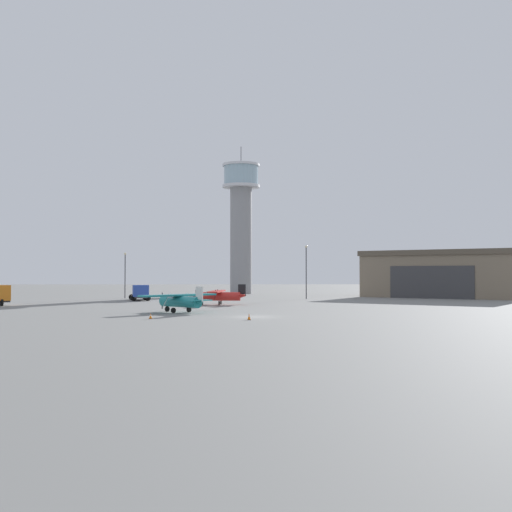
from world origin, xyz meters
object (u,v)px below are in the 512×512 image
at_px(airplane_red, 219,295).
at_px(truck_flatbed_blue, 140,293).
at_px(light_post_west, 306,267).
at_px(traffic_cone_near_right, 151,316).
at_px(light_post_east, 125,271).
at_px(control_tower, 241,217).
at_px(traffic_cone_near_left, 249,317).
at_px(airplane_teal, 181,300).

xyz_separation_m(airplane_red, truck_flatbed_blue, (-13.83, 14.45, -0.11)).
xyz_separation_m(light_post_west, traffic_cone_near_right, (-21.28, -49.39, -5.41)).
relative_size(light_post_west, light_post_east, 1.14).
relative_size(control_tower, light_post_east, 3.92).
height_order(airplane_red, truck_flatbed_blue, airplane_red).
relative_size(light_post_west, traffic_cone_near_left, 14.84).
height_order(light_post_west, light_post_east, light_post_west).
relative_size(control_tower, light_post_west, 3.45).
height_order(truck_flatbed_blue, traffic_cone_near_left, truck_flatbed_blue).
relative_size(control_tower, airplane_teal, 3.81).
bearing_deg(light_post_west, traffic_cone_near_right, -113.31).
bearing_deg(traffic_cone_near_left, traffic_cone_near_right, 169.92).
height_order(light_post_east, traffic_cone_near_left, light_post_east).
height_order(airplane_red, light_post_west, light_post_west).
distance_m(control_tower, traffic_cone_near_left, 81.57).
bearing_deg(truck_flatbed_blue, traffic_cone_near_left, 8.15).
xyz_separation_m(truck_flatbed_blue, light_post_east, (-4.37, 10.38, 3.78)).
distance_m(airplane_teal, light_post_east, 45.55).
xyz_separation_m(airplane_red, light_post_west, (15.10, 20.88, 4.28)).
distance_m(airplane_red, light_post_west, 26.12).
distance_m(airplane_teal, light_post_west, 43.83).
bearing_deg(light_post_west, airplane_red, -125.87).
bearing_deg(light_post_west, truck_flatbed_blue, -167.47).
xyz_separation_m(control_tower, traffic_cone_near_right, (-9.64, -77.98, -17.15)).
bearing_deg(airplane_red, light_post_west, -120.36).
distance_m(control_tower, light_post_west, 33.02).
bearing_deg(light_post_west, airplane_teal, -116.03).
bearing_deg(airplane_teal, truck_flatbed_blue, -26.48).
height_order(airplane_teal, light_post_east, light_post_east).
bearing_deg(control_tower, light_post_west, -67.84).
bearing_deg(airplane_teal, traffic_cone_near_right, 125.02).
bearing_deg(traffic_cone_near_right, light_post_west, 66.69).
distance_m(control_tower, airplane_teal, 70.05).
distance_m(airplane_teal, truck_flatbed_blue, 34.20).
bearing_deg(airplane_teal, light_post_west, -69.13).
height_order(control_tower, airplane_red, control_tower).
bearing_deg(airplane_red, control_tower, -88.48).
distance_m(light_post_west, traffic_cone_near_right, 54.05).
bearing_deg(traffic_cone_near_left, light_post_west, 77.56).
xyz_separation_m(control_tower, truck_flatbed_blue, (-17.28, -35.02, -16.13)).
distance_m(control_tower, light_post_east, 35.05).
xyz_separation_m(light_post_east, traffic_cone_near_right, (12.01, -53.34, -4.80)).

